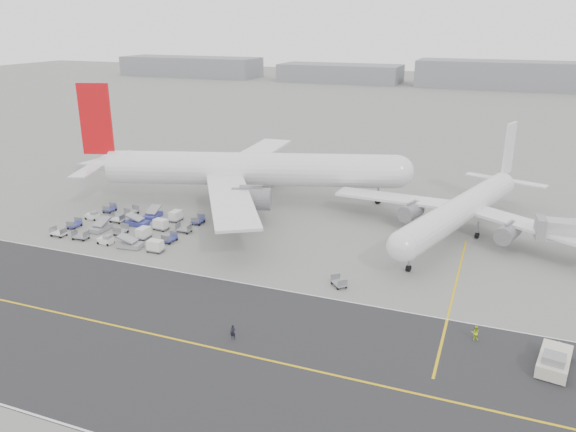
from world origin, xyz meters
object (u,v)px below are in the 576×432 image
at_px(airliner_b, 463,208).
at_px(ground_crew_a, 233,332).
at_px(airliner_a, 244,169).
at_px(ground_crew_b, 475,333).
at_px(pushback_tug, 554,361).

distance_m(airliner_b, ground_crew_a, 48.28).
height_order(airliner_a, ground_crew_b, airliner_a).
bearing_deg(ground_crew_a, airliner_b, 59.48).
bearing_deg(ground_crew_b, airliner_b, -89.14).
height_order(pushback_tug, ground_crew_a, pushback_tug).
height_order(airliner_a, ground_crew_a, airliner_a).
xyz_separation_m(pushback_tug, ground_crew_a, (-33.49, -6.84, -0.05)).
xyz_separation_m(airliner_a, pushback_tug, (54.40, -40.06, -5.66)).
relative_size(pushback_tug, ground_crew_b, 4.64).
bearing_deg(pushback_tug, ground_crew_b, 169.27).
bearing_deg(airliner_a, ground_crew_b, -145.97).
bearing_deg(ground_crew_a, ground_crew_b, 16.39).
height_order(airliner_a, pushback_tug, airliner_a).
xyz_separation_m(pushback_tug, ground_crew_b, (-7.97, 2.97, -0.06)).
bearing_deg(airliner_b, ground_crew_b, -64.81).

